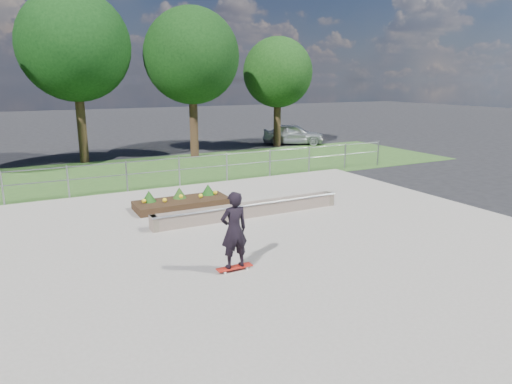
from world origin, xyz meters
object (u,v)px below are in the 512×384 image
(grind_ledge, at_px, (249,210))
(planter_bed, at_px, (182,201))
(skateboarder, at_px, (234,230))
(parked_car, at_px, (293,134))

(grind_ledge, relative_size, planter_bed, 2.00)
(skateboarder, bearing_deg, parked_car, 54.35)
(grind_ledge, height_order, skateboarder, skateboarder)
(planter_bed, bearing_deg, grind_ledge, -52.95)
(planter_bed, xyz_separation_m, parked_car, (11.28, 11.22, 0.42))
(planter_bed, height_order, parked_car, parked_car)
(grind_ledge, xyz_separation_m, planter_bed, (-1.47, 1.95, -0.02))
(skateboarder, relative_size, parked_car, 0.45)
(grind_ledge, height_order, parked_car, parked_car)
(grind_ledge, distance_m, parked_car, 16.43)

